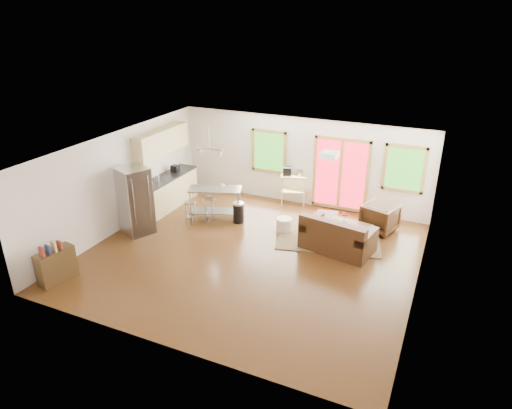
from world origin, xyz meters
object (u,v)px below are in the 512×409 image
at_px(loveseat, 337,237).
at_px(island, 215,198).
at_px(coffee_table, 348,227).
at_px(armchair, 380,216).
at_px(ottoman, 326,221).
at_px(rug, 329,235).
at_px(refrigerator, 136,201).
at_px(kitchen_cart, 293,179).

bearing_deg(loveseat, island, -175.65).
distance_m(coffee_table, armchair, 1.10).
distance_m(ottoman, island, 3.09).
relative_size(rug, coffee_table, 2.14).
bearing_deg(coffee_table, refrigerator, -160.74).
height_order(rug, refrigerator, refrigerator).
relative_size(loveseat, coffee_table, 1.52).
bearing_deg(kitchen_cart, refrigerator, -131.18).
relative_size(armchair, ottoman, 1.47).
xyz_separation_m(loveseat, kitchen_cart, (-1.98, 2.28, 0.43)).
distance_m(loveseat, refrigerator, 5.16).
height_order(rug, loveseat, loveseat).
relative_size(refrigerator, island, 1.15).
xyz_separation_m(coffee_table, refrigerator, (-5.11, -1.79, 0.51)).
bearing_deg(kitchen_cart, armchair, -15.54).
relative_size(coffee_table, kitchen_cart, 1.04).
relative_size(loveseat, ottoman, 3.23).
bearing_deg(refrigerator, ottoman, 52.21).
height_order(rug, island, island).
height_order(coffee_table, island, island).
relative_size(ottoman, refrigerator, 0.32).
relative_size(coffee_table, refrigerator, 0.67).
relative_size(rug, armchair, 3.08).
bearing_deg(ottoman, loveseat, -63.03).
bearing_deg(rug, refrigerator, -158.29).
xyz_separation_m(loveseat, island, (-3.55, 0.39, 0.27)).
distance_m(rug, loveseat, 0.84).
bearing_deg(ottoman, rug, -65.38).
distance_m(rug, refrigerator, 5.06).
distance_m(loveseat, island, 3.58).
bearing_deg(ottoman, armchair, 15.44).
xyz_separation_m(coffee_table, armchair, (0.63, 0.90, 0.03)).
xyz_separation_m(rug, ottoman, (-0.22, 0.48, 0.17)).
bearing_deg(island, ottoman, 14.43).
bearing_deg(island, refrigerator, -132.92).
bearing_deg(coffee_table, island, -176.40).
relative_size(rug, kitchen_cart, 2.23).
bearing_deg(coffee_table, loveseat, -100.84).
xyz_separation_m(rug, refrigerator, (-4.63, -1.84, 0.88)).
distance_m(ottoman, refrigerator, 5.03).
relative_size(refrigerator, kitchen_cart, 1.55).
distance_m(armchair, ottoman, 1.40).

